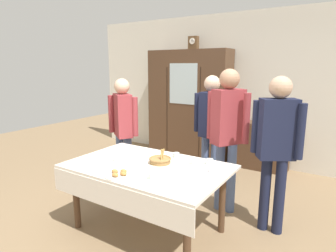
{
  "coord_description": "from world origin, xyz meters",
  "views": [
    {
      "loc": [
        1.72,
        -2.49,
        1.77
      ],
      "look_at": [
        0.0,
        0.2,
        1.09
      ],
      "focal_mm": 30.53,
      "sensor_mm": 36.0,
      "label": 1
    }
  ],
  "objects_px": {
    "wall_cabinet": "(189,105)",
    "tea_cup_far_right": "(152,177)",
    "tea_cup_far_left": "(210,162)",
    "mantel_clock": "(193,43)",
    "dining_table": "(146,175)",
    "tea_cup_near_right": "(176,156)",
    "pastry_plate": "(119,174)",
    "person_behind_table_left": "(123,124)",
    "person_behind_table_right": "(227,126)",
    "tea_cup_front_edge": "(213,170)",
    "spoon_front_edge": "(147,159)",
    "bread_basket": "(160,160)",
    "tea_cup_center": "(194,163)",
    "tea_cup_mid_right": "(117,159)",
    "spoon_back_edge": "(123,151)",
    "bookshelf_low": "(261,146)",
    "person_by_cabinet": "(211,122)",
    "person_beside_shelf": "(276,140)",
    "book_stack": "(263,121)"
  },
  "relations": [
    {
      "from": "mantel_clock",
      "to": "tea_cup_front_edge",
      "type": "relative_size",
      "value": 1.85
    },
    {
      "from": "tea_cup_far_right",
      "to": "person_beside_shelf",
      "type": "bearing_deg",
      "value": 49.01
    },
    {
      "from": "mantel_clock",
      "to": "pastry_plate",
      "type": "xyz_separation_m",
      "value": [
        0.77,
        -2.94,
        -1.42
      ]
    },
    {
      "from": "tea_cup_far_left",
      "to": "tea_cup_front_edge",
      "type": "xyz_separation_m",
      "value": [
        0.12,
        -0.2,
        -0.0
      ]
    },
    {
      "from": "bookshelf_low",
      "to": "tea_cup_far_right",
      "type": "xyz_separation_m",
      "value": [
        -0.24,
        -2.9,
        0.37
      ]
    },
    {
      "from": "spoon_front_edge",
      "to": "person_behind_table_left",
      "type": "distance_m",
      "value": 1.02
    },
    {
      "from": "tea_cup_mid_right",
      "to": "spoon_front_edge",
      "type": "xyz_separation_m",
      "value": [
        0.23,
        0.23,
        -0.02
      ]
    },
    {
      "from": "bread_basket",
      "to": "person_by_cabinet",
      "type": "relative_size",
      "value": 0.15
    },
    {
      "from": "dining_table",
      "to": "tea_cup_front_edge",
      "type": "relative_size",
      "value": 12.83
    },
    {
      "from": "tea_cup_near_right",
      "to": "tea_cup_front_edge",
      "type": "relative_size",
      "value": 1.0
    },
    {
      "from": "bread_basket",
      "to": "person_behind_table_right",
      "type": "bearing_deg",
      "value": 58.06
    },
    {
      "from": "mantel_clock",
      "to": "tea_cup_front_edge",
      "type": "height_order",
      "value": "mantel_clock"
    },
    {
      "from": "bread_basket",
      "to": "dining_table",
      "type": "bearing_deg",
      "value": -115.27
    },
    {
      "from": "book_stack",
      "to": "person_behind_table_left",
      "type": "height_order",
      "value": "person_behind_table_left"
    },
    {
      "from": "dining_table",
      "to": "person_beside_shelf",
      "type": "bearing_deg",
      "value": 32.92
    },
    {
      "from": "book_stack",
      "to": "bread_basket",
      "type": "xyz_separation_m",
      "value": [
        -0.43,
        -2.48,
        -0.07
      ]
    },
    {
      "from": "tea_cup_near_right",
      "to": "person_beside_shelf",
      "type": "xyz_separation_m",
      "value": [
        1.0,
        0.34,
        0.25
      ]
    },
    {
      "from": "tea_cup_far_left",
      "to": "mantel_clock",
      "type": "bearing_deg",
      "value": 121.93
    },
    {
      "from": "tea_cup_center",
      "to": "mantel_clock",
      "type": "bearing_deg",
      "value": 118.34
    },
    {
      "from": "tea_cup_far_right",
      "to": "tea_cup_far_left",
      "type": "distance_m",
      "value": 0.71
    },
    {
      "from": "spoon_front_edge",
      "to": "tea_cup_near_right",
      "type": "bearing_deg",
      "value": 41.76
    },
    {
      "from": "mantel_clock",
      "to": "tea_cup_near_right",
      "type": "xyz_separation_m",
      "value": [
        0.95,
        -2.19,
        -1.41
      ]
    },
    {
      "from": "bookshelf_low",
      "to": "person_behind_table_right",
      "type": "distance_m",
      "value": 1.86
    },
    {
      "from": "mantel_clock",
      "to": "spoon_front_edge",
      "type": "relative_size",
      "value": 2.02
    },
    {
      "from": "spoon_front_edge",
      "to": "book_stack",
      "type": "bearing_deg",
      "value": 75.79
    },
    {
      "from": "tea_cup_near_right",
      "to": "dining_table",
      "type": "bearing_deg",
      "value": -108.92
    },
    {
      "from": "tea_cup_far_left",
      "to": "person_by_cabinet",
      "type": "bearing_deg",
      "value": 113.86
    },
    {
      "from": "dining_table",
      "to": "wall_cabinet",
      "type": "xyz_separation_m",
      "value": [
        -0.9,
        2.59,
        0.38
      ]
    },
    {
      "from": "wall_cabinet",
      "to": "bread_basket",
      "type": "bearing_deg",
      "value": -68.12
    },
    {
      "from": "book_stack",
      "to": "tea_cup_front_edge",
      "type": "xyz_separation_m",
      "value": [
        0.16,
        -2.44,
        -0.08
      ]
    },
    {
      "from": "dining_table",
      "to": "tea_cup_far_left",
      "type": "distance_m",
      "value": 0.69
    },
    {
      "from": "spoon_front_edge",
      "to": "person_by_cabinet",
      "type": "distance_m",
      "value": 1.24
    },
    {
      "from": "tea_cup_mid_right",
      "to": "pastry_plate",
      "type": "height_order",
      "value": "tea_cup_mid_right"
    },
    {
      "from": "wall_cabinet",
      "to": "tea_cup_far_right",
      "type": "distance_m",
      "value": 3.09
    },
    {
      "from": "mantel_clock",
      "to": "wall_cabinet",
      "type": "bearing_deg",
      "value": 179.54
    },
    {
      "from": "bookshelf_low",
      "to": "tea_cup_far_right",
      "type": "height_order",
      "value": "bookshelf_low"
    },
    {
      "from": "tea_cup_far_left",
      "to": "person_behind_table_left",
      "type": "distance_m",
      "value": 1.53
    },
    {
      "from": "tea_cup_far_right",
      "to": "bread_basket",
      "type": "distance_m",
      "value": 0.46
    },
    {
      "from": "person_behind_table_right",
      "to": "tea_cup_front_edge",
      "type": "bearing_deg",
      "value": -79.34
    },
    {
      "from": "tea_cup_far_left",
      "to": "tea_cup_front_edge",
      "type": "height_order",
      "value": "same"
    },
    {
      "from": "bookshelf_low",
      "to": "tea_cup_near_right",
      "type": "height_order",
      "value": "bookshelf_low"
    },
    {
      "from": "tea_cup_far_right",
      "to": "book_stack",
      "type": "bearing_deg",
      "value": 85.31
    },
    {
      "from": "tea_cup_far_right",
      "to": "pastry_plate",
      "type": "distance_m",
      "value": 0.34
    },
    {
      "from": "tea_cup_front_edge",
      "to": "bread_basket",
      "type": "xyz_separation_m",
      "value": [
        -0.59,
        -0.04,
        0.01
      ]
    },
    {
      "from": "person_beside_shelf",
      "to": "tea_cup_far_left",
      "type": "bearing_deg",
      "value": -150.15
    },
    {
      "from": "dining_table",
      "to": "tea_cup_center",
      "type": "relative_size",
      "value": 12.83
    },
    {
      "from": "wall_cabinet",
      "to": "tea_cup_far_left",
      "type": "bearing_deg",
      "value": -56.56
    },
    {
      "from": "tea_cup_far_right",
      "to": "pastry_plate",
      "type": "relative_size",
      "value": 0.46
    },
    {
      "from": "tea_cup_far_left",
      "to": "spoon_back_edge",
      "type": "xyz_separation_m",
      "value": [
        -1.1,
        -0.12,
        -0.02
      ]
    },
    {
      "from": "tea_cup_far_right",
      "to": "person_by_cabinet",
      "type": "bearing_deg",
      "value": 95.28
    }
  ]
}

